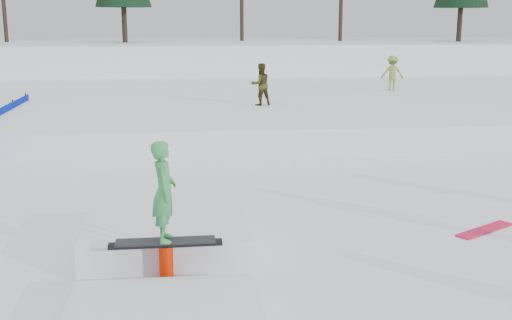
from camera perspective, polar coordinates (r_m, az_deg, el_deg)
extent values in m
plane|color=white|center=(10.62, -1.42, -8.20)|extent=(120.00, 120.00, 0.00)
cube|color=white|center=(39.99, -5.51, 8.74)|extent=(60.00, 14.00, 2.40)
cube|color=white|center=(26.13, -4.73, 5.05)|extent=(50.00, 18.00, 0.80)
cylinder|color=black|center=(23.11, -20.74, 3.69)|extent=(0.05, 0.05, 1.10)
cylinder|color=black|center=(24.94, -19.72, 4.36)|extent=(0.05, 0.05, 1.10)
cylinder|color=black|center=(38.52, -11.61, 11.68)|extent=(0.30, 0.30, 2.00)
cylinder|color=black|center=(41.50, 17.64, 11.40)|extent=(0.30, 0.30, 2.00)
imported|color=#333110|center=(22.34, 0.41, 6.74)|extent=(0.83, 0.72, 1.45)
imported|color=olive|center=(27.63, 12.01, 7.57)|extent=(1.01, 0.68, 1.45)
cube|color=#C8143D|center=(12.36, 19.67, -5.86)|extent=(1.35, 0.96, 0.03)
cube|color=white|center=(10.57, -7.84, -6.87)|extent=(2.60, 2.20, 0.54)
cube|color=white|center=(8.30, -8.09, -13.34)|extent=(2.40, 1.60, 0.30)
cylinder|color=red|center=(9.44, -7.92, -10.84)|extent=(0.44, 0.44, 0.06)
cylinder|color=red|center=(9.34, -7.97, -9.32)|extent=(0.20, 0.20, 0.60)
cube|color=black|center=(9.22, -8.03, -7.41)|extent=(1.60, 0.16, 0.06)
cube|color=black|center=(9.21, -8.04, -7.15)|extent=(1.40, 0.28, 0.03)
imported|color=green|center=(8.99, -8.18, -2.78)|extent=(0.34, 0.52, 1.42)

